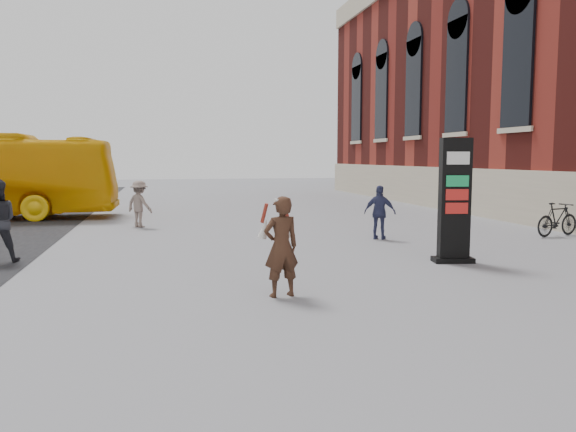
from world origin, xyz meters
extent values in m
plane|color=#9E9EA3|center=(0.00, 0.00, 0.00)|extent=(100.00, 100.00, 0.00)
cube|color=beige|center=(9.44, 6.00, 0.90)|extent=(0.18, 44.00, 1.80)
cube|color=black|center=(3.75, 1.66, 1.31)|extent=(0.67, 0.37, 2.63)
cube|color=black|center=(3.75, 1.66, 0.05)|extent=(0.90, 0.56, 0.11)
cube|color=white|center=(3.75, 1.66, 2.21)|extent=(0.52, 0.37, 0.26)
cube|color=#127840|center=(3.75, 1.66, 1.73)|extent=(0.52, 0.37, 0.23)
cube|color=maroon|center=(3.75, 1.66, 1.45)|extent=(0.52, 0.37, 0.23)
cube|color=maroon|center=(3.75, 1.66, 1.17)|extent=(0.52, 0.37, 0.23)
imported|color=#332112|center=(-0.42, -0.43, 0.81)|extent=(0.65, 0.49, 1.61)
cylinder|color=white|center=(-0.42, -0.43, 1.54)|extent=(0.23, 0.23, 0.05)
cone|color=white|center=(-0.28, -0.17, 1.10)|extent=(0.23, 0.25, 0.39)
cylinder|color=maroon|center=(-0.28, -0.17, 1.33)|extent=(0.12, 0.15, 0.33)
cone|color=white|center=(-0.66, -0.24, 1.10)|extent=(0.25, 0.23, 0.39)
cylinder|color=maroon|center=(-0.66, -0.24, 1.33)|extent=(0.14, 0.12, 0.33)
imported|color=gray|center=(-2.98, 9.34, 0.74)|extent=(1.08, 1.06, 1.49)
imported|color=navy|center=(3.50, 5.18, 0.73)|extent=(0.91, 0.78, 1.47)
imported|color=black|center=(8.60, 4.61, 0.48)|extent=(1.67, 0.83, 0.96)
camera|label=1|loc=(-2.24, -9.05, 2.21)|focal=35.00mm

